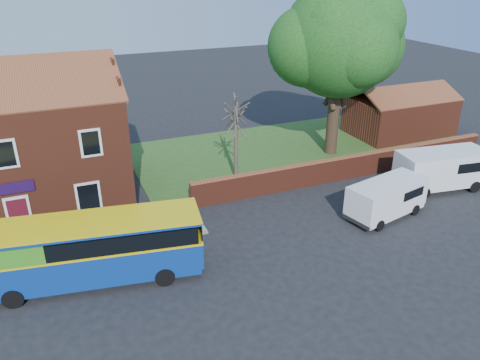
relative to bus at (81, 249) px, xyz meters
name	(u,v)px	position (x,y,z in m)	size (l,w,h in m)	color
ground	(195,286)	(4.38, -2.24, -1.69)	(120.00, 120.00, 0.00)	black
pavement	(23,252)	(-2.62, 3.51, -1.63)	(18.00, 3.50, 0.12)	gray
kerb	(23,271)	(-2.62, 1.76, -1.62)	(18.00, 0.15, 0.14)	slate
grass_strip	(304,148)	(17.38, 10.76, -1.67)	(26.00, 12.00, 0.04)	#426B28
shop_building	(11,149)	(-2.64, 9.26, 1.72)	(12.30, 8.13, 10.50)	maroon
boundary_wall	(350,167)	(17.38, 4.76, -0.88)	(22.00, 0.38, 1.60)	maroon
outbuilding	(400,115)	(26.38, 10.76, -0.08)	(8.20, 5.06, 4.17)	maroon
bus	(81,249)	(0.00, 0.00, 0.00)	(10.03, 4.00, 2.98)	navy
van_near	(387,197)	(16.20, -0.34, -0.52)	(5.05, 2.87, 2.09)	white
van_far	(442,168)	(21.70, 1.25, -0.31)	(5.86, 3.00, 2.46)	white
large_tree	(339,43)	(18.81, 9.35, 6.32)	(10.03, 7.94, 12.24)	black
bare_tree	(236,139)	(10.42, 7.62, 1.07)	(2.02, 2.40, 5.38)	#4C4238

